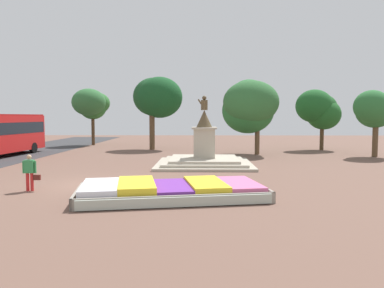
% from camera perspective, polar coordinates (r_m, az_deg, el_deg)
% --- Properties ---
extents(ground_plane, '(89.34, 89.34, 0.00)m').
position_cam_1_polar(ground_plane, '(17.77, -14.96, -5.97)').
color(ground_plane, brown).
extents(flower_planter, '(7.56, 4.58, 0.65)m').
position_cam_1_polar(flower_planter, '(14.38, -3.41, -7.12)').
color(flower_planter, '#38281C').
rests_on(flower_planter, ground_plane).
extents(statue_monument, '(6.00, 6.00, 4.41)m').
position_cam_1_polar(statue_monument, '(23.81, 1.87, -1.68)').
color(statue_monument, '#B0A692').
rests_on(statue_monument, ground_plane).
extents(pedestrian_with_handbag, '(0.73, 0.24, 1.53)m').
position_cam_1_polar(pedestrian_with_handbag, '(16.95, -23.45, -3.77)').
color(pedestrian_with_handbag, red).
rests_on(pedestrian_with_handbag, ground_plane).
extents(park_tree_far_left, '(4.47, 4.67, 6.10)m').
position_cam_1_polar(park_tree_far_left, '(30.78, 8.72, 5.90)').
color(park_tree_far_left, brown).
rests_on(park_tree_far_left, ground_plane).
extents(park_tree_behind_statue, '(3.33, 3.24, 5.08)m').
position_cam_1_polar(park_tree_behind_statue, '(31.76, 25.94, 4.78)').
color(park_tree_behind_statue, brown).
rests_on(park_tree_behind_statue, ground_plane).
extents(park_tree_far_right, '(4.18, 3.40, 5.56)m').
position_cam_1_polar(park_tree_far_right, '(36.47, 18.77, 5.03)').
color(park_tree_far_right, '#4C3823').
rests_on(park_tree_far_right, ground_plane).
extents(park_tree_street_side, '(4.71, 4.06, 6.80)m').
position_cam_1_polar(park_tree_street_side, '(35.64, -5.36, 7.09)').
color(park_tree_street_side, brown).
rests_on(park_tree_street_side, ground_plane).
extents(park_tree_mid_canopy, '(3.69, 4.23, 6.04)m').
position_cam_1_polar(park_tree_mid_canopy, '(41.72, -15.00, 5.93)').
color(park_tree_mid_canopy, '#4C3823').
rests_on(park_tree_mid_canopy, ground_plane).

